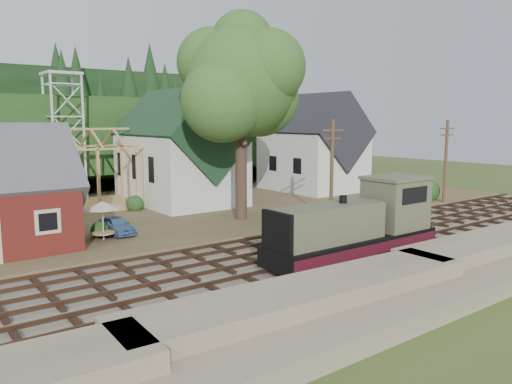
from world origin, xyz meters
TOP-DOWN VIEW (x-y plane):
  - ground at (0.00, 0.00)m, footprint 140.00×140.00m
  - embankment at (0.00, -8.50)m, footprint 64.00×5.00m
  - railroad_bed at (0.00, 0.00)m, footprint 64.00×11.00m
  - village_flat at (0.00, 18.00)m, footprint 64.00×26.00m
  - hillside at (0.00, 42.00)m, footprint 70.00×28.96m
  - ridge at (0.00, 58.00)m, footprint 80.00×20.00m
  - church at (2.00, 19.68)m, footprint 8.40×15.17m
  - farmhouse at (18.00, 19.00)m, footprint 8.40×10.80m
  - timber_frame at (-6.00, 22.00)m, footprint 8.20×6.20m
  - lattice_tower at (-6.00, 28.00)m, footprint 3.20×3.20m
  - big_tree at (2.17, 10.08)m, footprint 10.90×8.40m
  - telegraph_pole_near at (7.00, 5.20)m, footprint 2.20×0.28m
  - telegraph_pole_far at (22.00, 5.20)m, footprint 2.20×0.28m
  - locomotive at (0.93, -3.00)m, footprint 11.20×2.80m
  - car_blue at (-7.83, 10.66)m, footprint 1.62×3.67m
  - car_red at (18.95, 16.52)m, footprint 4.48×2.49m
  - patio_set at (-9.15, 9.56)m, footprint 2.26×2.26m

SIDE VIEW (x-z plane):
  - ground at x=0.00m, z-range 0.00..0.00m
  - embankment at x=0.00m, z-range -0.80..0.80m
  - hillside at x=0.00m, z-range -6.37..6.37m
  - ridge at x=0.00m, z-range -6.00..6.00m
  - railroad_bed at x=0.00m, z-range 0.00..0.16m
  - village_flat at x=0.00m, z-range 0.00..0.30m
  - car_red at x=18.95m, z-range 0.30..1.49m
  - car_blue at x=-7.83m, z-range 0.30..1.53m
  - locomotive at x=0.93m, z-range -0.24..4.27m
  - patio_set at x=-9.15m, z-range 1.18..3.70m
  - timber_frame at x=-6.00m, z-range -0.23..6.76m
  - telegraph_pole_near at x=7.00m, z-range 0.25..8.25m
  - telegraph_pole_far at x=22.00m, z-range 0.25..8.25m
  - farmhouse at x=18.00m, z-range -0.43..10.17m
  - church at x=2.00m, z-range -1.32..11.68m
  - lattice_tower at x=-6.00m, z-range 3.97..16.10m
  - big_tree at x=2.17m, z-range 2.87..17.57m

